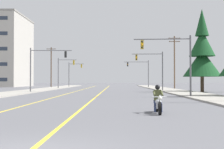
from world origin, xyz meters
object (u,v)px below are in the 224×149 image
(motorcycle_with_rider, at_px, (158,102))
(traffic_signal_near_left, at_px, (43,63))
(traffic_signal_mid_left, at_px, (63,69))
(traffic_signal_far_left, at_px, (73,71))
(utility_pole_left_far, at_px, (51,66))
(traffic_signal_near_right, at_px, (173,56))
(conifer_tree_right_verge_far, at_px, (202,54))
(utility_pole_right_far, at_px, (174,61))
(traffic_signal_mid_right, at_px, (154,65))
(traffic_signal_far_right, at_px, (141,70))

(motorcycle_with_rider, xyz_separation_m, traffic_signal_near_left, (-12.29, 27.85, 3.57))
(traffic_signal_near_left, relative_size, traffic_signal_mid_left, 1.00)
(traffic_signal_near_left, relative_size, traffic_signal_far_left, 1.00)
(traffic_signal_mid_left, height_order, utility_pole_left_far, utility_pole_left_far)
(traffic_signal_near_right, xyz_separation_m, traffic_signal_mid_left, (-16.37, 32.28, -0.12))
(traffic_signal_mid_left, bearing_deg, conifer_tree_right_verge_far, -38.28)
(traffic_signal_far_left, relative_size, conifer_tree_right_verge_far, 0.52)
(conifer_tree_right_verge_far, bearing_deg, motorcycle_with_rider, -109.06)
(traffic_signal_mid_left, bearing_deg, traffic_signal_far_left, 90.68)
(conifer_tree_right_verge_far, bearing_deg, utility_pole_right_far, 93.54)
(traffic_signal_near_left, distance_m, conifer_tree_right_verge_far, 22.73)
(motorcycle_with_rider, distance_m, traffic_signal_mid_left, 49.78)
(motorcycle_with_rider, xyz_separation_m, traffic_signal_mid_right, (3.80, 33.89, 3.51))
(conifer_tree_right_verge_far, bearing_deg, traffic_signal_mid_left, 141.72)
(traffic_signal_near_right, height_order, utility_pole_right_far, utility_pole_right_far)
(traffic_signal_far_right, distance_m, utility_pole_right_far, 11.20)
(traffic_signal_far_right, relative_size, traffic_signal_far_left, 1.00)
(motorcycle_with_rider, xyz_separation_m, traffic_signal_far_right, (3.57, 55.56, 3.55))
(traffic_signal_mid_left, relative_size, traffic_signal_far_right, 1.00)
(traffic_signal_mid_left, height_order, utility_pole_right_far, utility_pole_right_far)
(traffic_signal_near_right, xyz_separation_m, traffic_signal_mid_right, (0.16, 18.17, -0.05))
(motorcycle_with_rider, bearing_deg, conifer_tree_right_verge_far, 70.94)
(traffic_signal_far_left, relative_size, utility_pole_left_far, 0.64)
(traffic_signal_near_right, bearing_deg, traffic_signal_near_left, 142.73)
(traffic_signal_mid_right, xyz_separation_m, conifer_tree_right_verge_far, (6.51, -4.07, 1.42))
(traffic_signal_mid_left, height_order, conifer_tree_right_verge_far, conifer_tree_right_verge_far)
(utility_pole_right_far, relative_size, conifer_tree_right_verge_far, 0.86)
(utility_pole_right_far, bearing_deg, traffic_signal_far_left, 140.95)
(traffic_signal_mid_right, relative_size, utility_pole_right_far, 0.60)
(utility_pole_right_far, bearing_deg, traffic_signal_far_right, 121.07)
(utility_pole_right_far, xyz_separation_m, utility_pole_left_far, (-27.04, 14.41, -0.50))
(motorcycle_with_rider, relative_size, traffic_signal_mid_left, 0.35)
(utility_pole_right_far, bearing_deg, traffic_signal_mid_right, -114.39)
(motorcycle_with_rider, xyz_separation_m, traffic_signal_near_right, (3.64, 15.72, 3.56))
(utility_pole_right_far, bearing_deg, motorcycle_with_rider, -101.42)
(traffic_signal_near_left, distance_m, utility_pole_right_far, 28.27)
(traffic_signal_near_right, distance_m, traffic_signal_near_left, 20.02)
(traffic_signal_near_left, distance_m, traffic_signal_mid_right, 17.19)
(traffic_signal_near_right, relative_size, conifer_tree_right_verge_far, 0.52)
(traffic_signal_far_right, bearing_deg, traffic_signal_near_right, -89.90)
(traffic_signal_near_left, bearing_deg, utility_pole_right_far, 40.11)
(motorcycle_with_rider, bearing_deg, traffic_signal_mid_right, 83.61)
(traffic_signal_near_right, height_order, traffic_signal_mid_left, same)
(traffic_signal_mid_right, xyz_separation_m, utility_pole_left_far, (-21.53, 26.56, 0.96))
(traffic_signal_far_right, relative_size, utility_pole_right_far, 0.60)
(traffic_signal_far_left, height_order, utility_pole_left_far, utility_pole_left_far)
(traffic_signal_far_right, height_order, traffic_signal_far_left, same)
(traffic_signal_far_left, bearing_deg, traffic_signal_mid_left, -89.32)
(traffic_signal_near_left, xyz_separation_m, conifer_tree_right_verge_far, (22.60, 1.98, 1.37))
(traffic_signal_far_right, bearing_deg, traffic_signal_far_left, 152.70)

